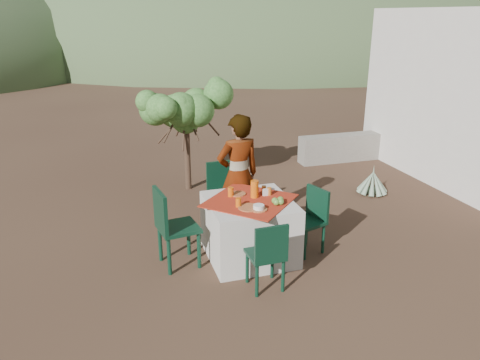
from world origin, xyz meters
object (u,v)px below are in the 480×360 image
object	(u,v)px
chair_near	(268,253)
chair_left	(171,224)
table	(249,229)
shrub_tree	(188,114)
person	(238,175)
juice_pitcher	(255,189)
chair_right	(311,217)
agave	(372,183)
chair_far	(223,190)

from	to	relation	value
chair_near	chair_left	bearing A→B (deg)	-44.92
table	chair_near	distance (m)	0.80
table	shrub_tree	size ratio (longest dim) A/B	0.78
person	juice_pitcher	world-z (taller)	person
chair_near	chair_right	xyz separation A→B (m)	(0.85, 0.72, 0.01)
agave	chair_right	bearing A→B (deg)	-140.63
table	chair_far	bearing A→B (deg)	92.37
person	chair_far	bearing A→B (deg)	-81.73
chair_right	person	distance (m)	1.13
person	chair_near	bearing A→B (deg)	76.79
chair_left	agave	xyz separation A→B (m)	(3.65, 1.43, -0.36)
chair_right	shrub_tree	xyz separation A→B (m)	(-1.01, 2.75, 0.85)
chair_right	agave	distance (m)	2.46
chair_left	chair_right	bearing A→B (deg)	-102.19
chair_right	chair_far	bearing A→B (deg)	-162.15
chair_near	table	bearing A→B (deg)	-95.92
chair_left	shrub_tree	world-z (taller)	shrub_tree
person	chair_right	bearing A→B (deg)	124.23
chair_left	chair_far	bearing A→B (deg)	-49.43
person	agave	xyz separation A→B (m)	(2.62, 0.76, -0.65)
chair_far	juice_pitcher	size ratio (longest dim) A/B	4.18
chair_far	chair_near	bearing A→B (deg)	-94.02
table	chair_near	world-z (taller)	chair_near
chair_far	shrub_tree	world-z (taller)	shrub_tree
table	agave	xyz separation A→B (m)	(2.69, 1.48, -0.19)
shrub_tree	chair_far	bearing A→B (deg)	-83.86
shrub_tree	agave	distance (m)	3.33
table	agave	world-z (taller)	table
chair_far	chair_left	distance (m)	1.39
chair_left	juice_pitcher	xyz separation A→B (m)	(1.05, 0.03, 0.32)
chair_left	juice_pitcher	distance (m)	1.10
chair_near	juice_pitcher	world-z (taller)	juice_pitcher
shrub_tree	chair_right	bearing A→B (deg)	-69.76
chair_far	person	bearing A→B (deg)	-76.96
table	juice_pitcher	bearing A→B (deg)	40.42
shrub_tree	juice_pitcher	xyz separation A→B (m)	(0.30, -2.60, -0.44)
person	agave	world-z (taller)	person
chair_right	juice_pitcher	xyz separation A→B (m)	(-0.71, 0.15, 0.41)
chair_near	chair_right	size ratio (longest dim) A/B	0.98
chair_near	chair_left	xyz separation A→B (m)	(-0.91, 0.84, 0.09)
table	chair_near	size ratio (longest dim) A/B	1.59
chair_near	shrub_tree	world-z (taller)	shrub_tree
table	person	size ratio (longest dim) A/B	0.77
chair_far	chair_left	world-z (taller)	chair_left
juice_pitcher	agave	bearing A→B (deg)	28.38
chair_far	agave	distance (m)	2.78
chair_far	chair_right	distance (m)	1.44
chair_far	chair_left	xyz separation A→B (m)	(-0.91, -1.05, 0.05)
chair_left	agave	size ratio (longest dim) A/B	1.77
chair_left	juice_pitcher	world-z (taller)	chair_left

